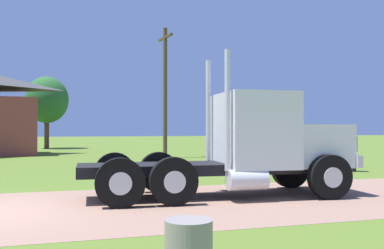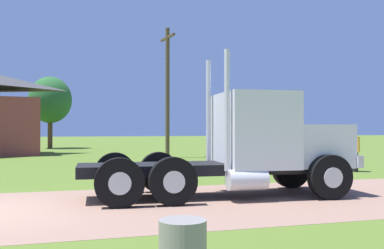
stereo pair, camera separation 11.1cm
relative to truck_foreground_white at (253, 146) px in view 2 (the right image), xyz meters
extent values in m
cube|color=black|center=(-1.06, 0.08, -0.58)|extent=(7.33, 1.95, 0.28)
cube|color=white|center=(1.75, -0.09, 0.01)|extent=(1.74, 2.08, 1.17)
cube|color=silver|center=(2.61, -0.14, -0.40)|extent=(0.29, 2.18, 0.32)
cube|color=white|center=(0.02, 0.01, 0.44)|extent=(1.98, 2.38, 2.03)
cube|color=#2D3D4C|center=(0.97, -0.04, 0.84)|extent=(0.16, 1.89, 0.89)
cylinder|color=silver|center=(-0.96, 0.97, 0.94)|extent=(0.14, 0.14, 3.04)
cylinder|color=silver|center=(-1.07, -0.82, 0.94)|extent=(0.14, 0.14, 3.04)
cylinder|color=silver|center=(-0.59, -0.94, -0.80)|extent=(1.03, 0.58, 0.52)
cylinder|color=black|center=(1.74, 1.04, -0.77)|extent=(1.17, 0.37, 1.15)
cylinder|color=silver|center=(1.75, 1.20, -0.77)|extent=(0.52, 0.07, 0.52)
cylinder|color=black|center=(1.60, -1.22, -0.77)|extent=(1.17, 0.37, 1.15)
cylinder|color=silver|center=(1.59, -1.38, -0.77)|extent=(0.52, 0.07, 0.52)
cylinder|color=black|center=(-3.61, 1.37, -0.77)|extent=(1.17, 0.37, 1.15)
cylinder|color=silver|center=(-3.60, 1.53, -0.77)|extent=(0.52, 0.07, 0.52)
cylinder|color=black|center=(-3.75, -0.89, -0.77)|extent=(1.17, 0.37, 1.15)
cylinder|color=silver|center=(-3.76, -1.05, -0.77)|extent=(0.52, 0.07, 0.52)
cylinder|color=black|center=(-2.36, 1.29, -0.77)|extent=(1.17, 0.37, 1.15)
cylinder|color=silver|center=(-2.35, 1.45, -0.77)|extent=(0.52, 0.07, 0.52)
cylinder|color=black|center=(-2.50, -0.97, -0.77)|extent=(1.17, 0.37, 1.15)
cylinder|color=silver|center=(-2.51, -1.13, -0.77)|extent=(0.52, 0.07, 0.52)
cube|color=gold|center=(6.83, 4.82, -0.16)|extent=(0.31, 0.51, 0.62)
sphere|color=tan|center=(6.83, 4.82, 0.30)|extent=(0.24, 0.24, 0.24)
cylinder|color=maroon|center=(6.83, 4.82, 0.41)|extent=(0.25, 0.25, 0.06)
cube|color=black|center=(6.84, 4.71, -0.91)|extent=(0.20, 0.18, 0.87)
cube|color=black|center=(6.82, 4.92, -0.91)|extent=(0.20, 0.18, 0.87)
cylinder|color=gold|center=(6.87, 4.53, -0.20)|extent=(0.10, 0.10, 0.59)
cylinder|color=gold|center=(6.80, 5.11, -0.20)|extent=(0.10, 0.10, 0.59)
cylinder|color=#4D3F26|center=(1.21, 15.71, 2.78)|extent=(0.26, 0.26, 8.25)
cube|color=#4D3F26|center=(1.21, 15.71, 6.30)|extent=(0.46, 2.20, 0.14)
cylinder|color=#513823|center=(-6.44, 31.74, 0.15)|extent=(0.44, 0.44, 2.99)
ellipsoid|color=#285E2A|center=(-6.44, 31.74, 3.24)|extent=(3.97, 3.97, 4.37)
camera|label=1|loc=(-5.02, -10.83, 0.47)|focal=40.25mm
camera|label=2|loc=(-4.91, -10.87, 0.47)|focal=40.25mm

